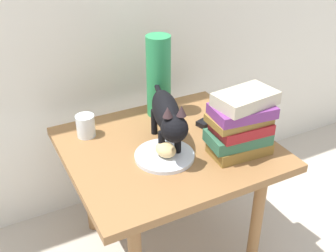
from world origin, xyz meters
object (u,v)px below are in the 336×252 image
object	(u,v)px
book_stack	(241,124)
tv_remote	(212,119)
side_table	(168,160)
plate	(165,156)
cat	(167,115)
green_vase	(159,77)
bread_roll	(166,150)
candle_jar	(86,127)

from	to	relation	value
book_stack	tv_remote	xyz separation A→B (m)	(0.04, 0.23, -0.11)
side_table	plate	distance (m)	0.11
cat	green_vase	distance (m)	0.26
cat	plate	bearing A→B (deg)	-125.67
tv_remote	bread_roll	bearing A→B (deg)	-168.26
side_table	cat	xyz separation A→B (m)	(-0.01, -0.01, 0.20)
cat	green_vase	bearing A→B (deg)	70.20
green_vase	cat	bearing A→B (deg)	-109.80
cat	green_vase	size ratio (longest dim) A/B	1.40
bread_roll	tv_remote	distance (m)	0.33
side_table	tv_remote	world-z (taller)	tv_remote
cat	tv_remote	distance (m)	0.29
side_table	green_vase	distance (m)	0.34
cat	book_stack	xyz separation A→B (m)	(0.21, -0.15, -0.02)
book_stack	green_vase	distance (m)	0.41
bread_roll	green_vase	world-z (taller)	green_vase
candle_jar	side_table	bearing A→B (deg)	-39.54
side_table	tv_remote	xyz separation A→B (m)	(0.24, 0.07, 0.08)
side_table	book_stack	world-z (taller)	book_stack
green_vase	tv_remote	distance (m)	0.27
side_table	bread_roll	bearing A→B (deg)	-122.74
book_stack	green_vase	world-z (taller)	green_vase
plate	candle_jar	size ratio (longest dim) A/B	2.45
cat	bread_roll	bearing A→B (deg)	-121.79
plate	bread_roll	size ratio (longest dim) A/B	2.60
cat	book_stack	world-z (taller)	book_stack
cat	candle_jar	distance (m)	0.33
bread_roll	green_vase	distance (m)	0.36
side_table	cat	world-z (taller)	cat
book_stack	tv_remote	world-z (taller)	book_stack
green_vase	plate	bearing A→B (deg)	-112.98
side_table	plate	size ratio (longest dim) A/B	3.50
tv_remote	book_stack	bearing A→B (deg)	-115.83
plate	book_stack	bearing A→B (deg)	-20.66
plate	candle_jar	world-z (taller)	candle_jar
book_stack	green_vase	bearing A→B (deg)	106.95
plate	book_stack	size ratio (longest dim) A/B	0.88
book_stack	candle_jar	bearing A→B (deg)	140.91
bread_roll	tv_remote	size ratio (longest dim) A/B	0.53
candle_jar	tv_remote	bearing A→B (deg)	-14.71
cat	green_vase	world-z (taller)	green_vase
candle_jar	tv_remote	world-z (taller)	candle_jar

